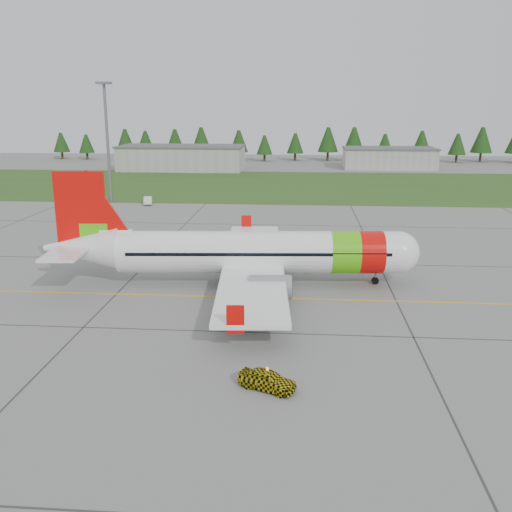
{
  "coord_description": "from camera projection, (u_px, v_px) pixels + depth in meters",
  "views": [
    {
      "loc": [
        1.49,
        -39.8,
        16.54
      ],
      "look_at": [
        -2.39,
        9.13,
        3.54
      ],
      "focal_mm": 40.0,
      "sensor_mm": 36.0,
      "label": 1
    }
  ],
  "objects": [
    {
      "name": "ground",
      "position": [
        278.0,
        333.0,
        42.7
      ],
      "size": [
        320.0,
        320.0,
        0.0
      ],
      "primitive_type": "plane",
      "color": "gray",
      "rests_on": "ground"
    },
    {
      "name": "aircraft",
      "position": [
        249.0,
        252.0,
        53.78
      ],
      "size": [
        35.5,
        32.77,
        10.75
      ],
      "rotation": [
        0.0,
        0.0,
        0.07
      ],
      "color": "white",
      "rests_on": "ground"
    },
    {
      "name": "follow_me_car",
      "position": [
        267.0,
        362.0,
        33.88
      ],
      "size": [
        1.7,
        1.81,
        3.58
      ],
      "primitive_type": "imported",
      "rotation": [
        0.0,
        0.0,
        1.16
      ],
      "color": "#D4BE0B",
      "rests_on": "ground"
    },
    {
      "name": "service_van",
      "position": [
        147.0,
        193.0,
        97.84
      ],
      "size": [
        1.66,
        1.6,
        3.97
      ],
      "primitive_type": "imported",
      "rotation": [
        0.0,
        0.0,
        0.24
      ],
      "color": "white",
      "rests_on": "ground"
    },
    {
      "name": "grass_strip",
      "position": [
        294.0,
        185.0,
        121.71
      ],
      "size": [
        320.0,
        50.0,
        0.03
      ],
      "primitive_type": "cube",
      "color": "#30561E",
      "rests_on": "ground"
    },
    {
      "name": "taxi_guideline",
      "position": [
        282.0,
        298.0,
        50.4
      ],
      "size": [
        120.0,
        0.25,
        0.02
      ],
      "primitive_type": "cube",
      "color": "gold",
      "rests_on": "ground"
    },
    {
      "name": "hangar_west",
      "position": [
        182.0,
        158.0,
        150.22
      ],
      "size": [
        32.0,
        14.0,
        6.0
      ],
      "primitive_type": "cube",
      "color": "#A8A8A3",
      "rests_on": "ground"
    },
    {
      "name": "hangar_east",
      "position": [
        389.0,
        159.0,
        153.83
      ],
      "size": [
        24.0,
        12.0,
        5.2
      ],
      "primitive_type": "cube",
      "color": "#A8A8A3",
      "rests_on": "ground"
    },
    {
      "name": "floodlight_mast",
      "position": [
        108.0,
        144.0,
        98.48
      ],
      "size": [
        0.5,
        0.5,
        20.0
      ],
      "primitive_type": "cylinder",
      "color": "slate",
      "rests_on": "ground"
    },
    {
      "name": "treeline",
      "position": [
        297.0,
        144.0,
        174.4
      ],
      "size": [
        160.0,
        8.0,
        10.0
      ],
      "primitive_type": null,
      "color": "#1C3F14",
      "rests_on": "ground"
    }
  ]
}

